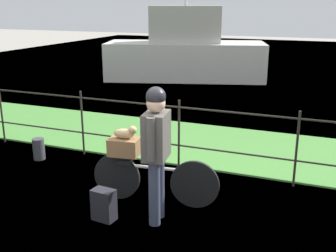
# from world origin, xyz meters

# --- Properties ---
(ground_plane) EXTENTS (60.00, 60.00, 0.00)m
(ground_plane) POSITION_xyz_m (0.00, 0.00, 0.00)
(ground_plane) COLOR gray
(grass_strip) EXTENTS (27.00, 2.40, 0.03)m
(grass_strip) POSITION_xyz_m (0.00, 3.12, 0.01)
(grass_strip) COLOR #478438
(grass_strip) RESTS_ON ground
(harbor_water) EXTENTS (30.00, 30.00, 0.00)m
(harbor_water) POSITION_xyz_m (0.00, 12.43, 0.00)
(harbor_water) COLOR #426684
(harbor_water) RESTS_ON ground
(iron_fence) EXTENTS (18.04, 0.04, 1.14)m
(iron_fence) POSITION_xyz_m (-0.00, 1.82, 0.66)
(iron_fence) COLOR #28231E
(iron_fence) RESTS_ON ground
(bicycle_main) EXTENTS (1.71, 0.30, 0.65)m
(bicycle_main) POSITION_xyz_m (0.10, 0.59, 0.34)
(bicycle_main) COLOR black
(bicycle_main) RESTS_ON ground
(wooden_crate) EXTENTS (0.43, 0.33, 0.23)m
(wooden_crate) POSITION_xyz_m (-0.29, 0.53, 0.76)
(wooden_crate) COLOR brown
(wooden_crate) RESTS_ON bicycle_main
(terrier_dog) EXTENTS (0.32, 0.18, 0.18)m
(terrier_dog) POSITION_xyz_m (-0.27, 0.54, 0.96)
(terrier_dog) COLOR tan
(terrier_dog) RESTS_ON wooden_crate
(cyclist_person) EXTENTS (0.31, 0.54, 1.68)m
(cyclist_person) POSITION_xyz_m (0.33, 0.16, 1.00)
(cyclist_person) COLOR #383D51
(cyclist_person) RESTS_ON ground
(backpack_on_paving) EXTENTS (0.30, 0.21, 0.40)m
(backpack_on_paving) POSITION_xyz_m (-0.28, -0.07, 0.20)
(backpack_on_paving) COLOR black
(backpack_on_paving) RESTS_ON ground
(mooring_bollard) EXTENTS (0.20, 0.20, 0.37)m
(mooring_bollard) POSITION_xyz_m (-2.38, 1.32, 0.18)
(mooring_bollard) COLOR #38383D
(mooring_bollard) RESTS_ON ground
(moored_boat_near) EXTENTS (5.76, 3.42, 4.09)m
(moored_boat_near) POSITION_xyz_m (-2.70, 9.68, 0.92)
(moored_boat_near) COLOR silver
(moored_boat_near) RESTS_ON ground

